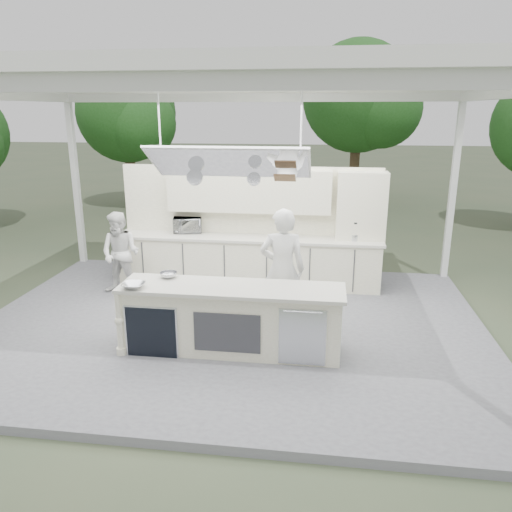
# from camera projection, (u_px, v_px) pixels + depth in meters

# --- Properties ---
(ground) EXTENTS (90.00, 90.00, 0.00)m
(ground) POSITION_uv_depth(u_px,v_px,m) (230.00, 330.00, 8.00)
(ground) COLOR #444A33
(ground) RESTS_ON ground
(stage_deck) EXTENTS (8.00, 6.00, 0.12)m
(stage_deck) POSITION_uv_depth(u_px,v_px,m) (230.00, 326.00, 7.99)
(stage_deck) COLOR slate
(stage_deck) RESTS_ON ground
(tent) EXTENTS (8.20, 6.20, 3.86)m
(tent) POSITION_uv_depth(u_px,v_px,m) (226.00, 86.00, 6.95)
(tent) COLOR white
(tent) RESTS_ON ground
(demo_island) EXTENTS (3.10, 0.79, 0.95)m
(demo_island) POSITION_uv_depth(u_px,v_px,m) (230.00, 319.00, 6.95)
(demo_island) COLOR white
(demo_island) RESTS_ON stage_deck
(back_counter) EXTENTS (5.08, 0.72, 0.95)m
(back_counter) POSITION_uv_depth(u_px,v_px,m) (248.00, 260.00, 9.64)
(back_counter) COLOR white
(back_counter) RESTS_ON stage_deck
(back_wall_unit) EXTENTS (5.05, 0.48, 2.25)m
(back_wall_unit) POSITION_uv_depth(u_px,v_px,m) (272.00, 209.00, 9.51)
(back_wall_unit) COLOR white
(back_wall_unit) RESTS_ON stage_deck
(tree_cluster) EXTENTS (19.55, 9.40, 5.85)m
(tree_cluster) POSITION_uv_depth(u_px,v_px,m) (279.00, 113.00, 16.39)
(tree_cluster) COLOR #4B3D25
(tree_cluster) RESTS_ON ground
(head_chef) EXTENTS (0.72, 0.49, 1.89)m
(head_chef) POSITION_uv_depth(u_px,v_px,m) (282.00, 270.00, 7.55)
(head_chef) COLOR white
(head_chef) RESTS_ON stage_deck
(sous_chef) EXTENTS (0.80, 0.65, 1.52)m
(sous_chef) POSITION_uv_depth(u_px,v_px,m) (121.00, 254.00, 9.06)
(sous_chef) COLOR silver
(sous_chef) RESTS_ON stage_deck
(toaster_oven) EXTENTS (0.61, 0.48, 0.30)m
(toaster_oven) POSITION_uv_depth(u_px,v_px,m) (188.00, 225.00, 9.80)
(toaster_oven) COLOR #B8BCC0
(toaster_oven) RESTS_ON back_counter
(bowl_large) EXTENTS (0.32, 0.32, 0.07)m
(bowl_large) POSITION_uv_depth(u_px,v_px,m) (133.00, 286.00, 6.74)
(bowl_large) COLOR #B9BAC0
(bowl_large) RESTS_ON demo_island
(bowl_small) EXTENTS (0.33, 0.33, 0.08)m
(bowl_small) POSITION_uv_depth(u_px,v_px,m) (169.00, 275.00, 7.17)
(bowl_small) COLOR #ADAFB4
(bowl_small) RESTS_ON demo_island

